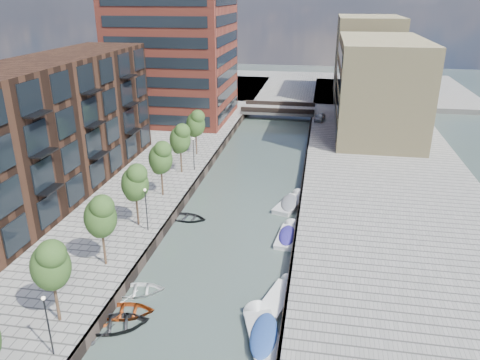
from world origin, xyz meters
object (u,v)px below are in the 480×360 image
(tree_5, at_px, (180,138))
(car, at_px, (320,117))
(sloop_1, at_px, (115,327))
(tree_1, at_px, (50,263))
(tree_2, at_px, (100,215))
(motorboat_4, at_px, (291,203))
(motorboat_0, at_px, (262,333))
(sloop_2, at_px, (125,314))
(tree_4, at_px, (160,157))
(motorboat_3, at_px, (288,235))
(motorboat_2, at_px, (281,296))
(tree_6, at_px, (196,123))
(bridge, at_px, (279,110))
(sloop_4, at_px, (187,219))
(tree_3, at_px, (135,182))

(tree_5, distance_m, car, 32.31)
(sloop_1, distance_m, car, 56.28)
(tree_1, height_order, tree_2, same)
(motorboat_4, bearing_deg, motorboat_0, -90.93)
(sloop_2, relative_size, motorboat_0, 0.72)
(tree_2, xyz_separation_m, motorboat_4, (13.61, 15.95, -5.09))
(tree_1, distance_m, tree_2, 7.00)
(tree_2, bearing_deg, motorboat_4, 49.52)
(tree_4, height_order, tree_5, same)
(tree_4, height_order, sloop_1, tree_4)
(motorboat_3, bearing_deg, sloop_1, -125.60)
(tree_4, xyz_separation_m, car, (16.01, 34.82, -3.68))
(motorboat_2, height_order, motorboat_4, motorboat_4)
(tree_2, distance_m, tree_4, 14.00)
(tree_6, xyz_separation_m, motorboat_2, (14.09, -28.56, -5.21))
(bridge, xyz_separation_m, sloop_2, (-5.08, -58.52, -1.39))
(tree_6, height_order, sloop_4, tree_6)
(bridge, bearing_deg, tree_2, -98.95)
(tree_5, xyz_separation_m, sloop_4, (3.59, -10.32, -5.31))
(motorboat_4, xyz_separation_m, car, (2.40, 32.87, 1.41))
(bridge, height_order, sloop_2, bridge)
(tree_3, relative_size, motorboat_3, 1.20)
(sloop_2, bearing_deg, tree_4, -2.53)
(motorboat_0, height_order, car, car)
(tree_6, xyz_separation_m, sloop_1, (3.29, -33.98, -5.31))
(motorboat_4, bearing_deg, tree_6, 138.47)
(motorboat_3, bearing_deg, tree_3, -172.65)
(tree_4, xyz_separation_m, tree_5, (0.00, 7.00, 0.00))
(sloop_2, bearing_deg, sloop_1, 162.04)
(tree_2, relative_size, tree_4, 1.00)
(tree_5, height_order, motorboat_3, tree_5)
(bridge, xyz_separation_m, tree_4, (-8.50, -40.00, 3.92))
(tree_3, xyz_separation_m, tree_4, (0.00, 7.00, 0.00))
(bridge, height_order, tree_5, tree_5)
(sloop_1, relative_size, motorboat_3, 0.97)
(bridge, xyz_separation_m, tree_5, (-8.50, -33.00, 3.92))
(tree_3, bearing_deg, motorboat_2, -28.20)
(bridge, distance_m, motorboat_2, 54.86)
(tree_2, distance_m, sloop_2, 7.77)
(tree_2, bearing_deg, bridge, 81.05)
(tree_2, distance_m, motorboat_2, 15.03)
(tree_6, bearing_deg, sloop_2, -84.00)
(bridge, relative_size, motorboat_0, 2.21)
(sloop_1, xyz_separation_m, sloop_2, (0.13, 1.46, 0.00))
(tree_3, distance_m, tree_4, 7.00)
(car, bearing_deg, bridge, 155.19)
(motorboat_2, bearing_deg, tree_1, -155.43)
(tree_4, distance_m, sloop_1, 20.93)
(motorboat_2, bearing_deg, motorboat_3, 91.40)
(tree_4, relative_size, sloop_2, 1.40)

